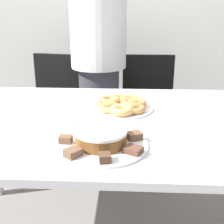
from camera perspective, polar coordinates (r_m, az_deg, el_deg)
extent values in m
cube|color=silver|center=(1.44, -0.57, -1.86)|extent=(1.71, 1.06, 0.03)
cylinder|color=#383842|center=(2.37, -2.30, -1.51)|extent=(0.29, 0.29, 0.82)
cylinder|color=silver|center=(2.21, -2.57, 16.44)|extent=(0.39, 0.39, 0.65)
cylinder|color=black|center=(2.59, -10.44, -9.73)|extent=(0.44, 0.44, 0.01)
cylinder|color=#262626|center=(2.49, -10.73, -5.56)|extent=(0.06, 0.06, 0.40)
cube|color=black|center=(2.41, -11.06, -0.81)|extent=(0.50, 0.50, 0.04)
cube|color=black|center=(2.52, -9.63, 5.68)|extent=(0.40, 0.09, 0.42)
cylinder|color=black|center=(2.53, 6.25, -10.25)|extent=(0.44, 0.44, 0.01)
cylinder|color=#262626|center=(2.43, 6.43, -6.00)|extent=(0.06, 0.06, 0.40)
cube|color=black|center=(2.34, 6.63, -1.14)|extent=(0.44, 0.44, 0.04)
cube|color=black|center=(2.47, 6.57, 5.54)|extent=(0.40, 0.03, 0.42)
cylinder|color=white|center=(1.17, -1.98, -6.09)|extent=(0.35, 0.35, 0.01)
cylinder|color=white|center=(1.57, 1.47, 0.75)|extent=(0.33, 0.33, 0.01)
cylinder|color=brown|center=(1.16, -2.00, -4.83)|extent=(0.19, 0.19, 0.05)
cylinder|color=white|center=(1.15, -2.02, -3.50)|extent=(0.19, 0.19, 0.01)
cube|color=brown|center=(1.27, -5.13, -3.10)|extent=(0.07, 0.07, 0.03)
cube|color=brown|center=(1.19, -8.48, -4.96)|extent=(0.05, 0.04, 0.03)
cube|color=brown|center=(1.08, -7.18, -7.38)|extent=(0.07, 0.07, 0.03)
cube|color=#513828|center=(1.04, -1.31, -8.35)|extent=(0.05, 0.05, 0.03)
cube|color=brown|center=(1.10, 3.91, -6.93)|extent=(0.08, 0.07, 0.02)
cube|color=brown|center=(1.21, 4.11, -4.34)|extent=(0.07, 0.06, 0.03)
cube|color=#513828|center=(1.28, 0.12, -3.00)|extent=(0.06, 0.07, 0.02)
torus|color=#C68447|center=(1.56, 1.48, 1.44)|extent=(0.11, 0.11, 0.03)
torus|color=#C68447|center=(1.57, 3.98, 1.57)|extent=(0.13, 0.13, 0.04)
torus|color=#D18E4C|center=(1.62, 3.53, 2.16)|extent=(0.12, 0.12, 0.03)
torus|color=#D18E4C|center=(1.65, 1.35, 2.45)|extent=(0.10, 0.10, 0.03)
torus|color=#C68447|center=(1.61, -0.37, 2.08)|extent=(0.12, 0.12, 0.04)
torus|color=#D18E4C|center=(1.56, -1.10, 1.45)|extent=(0.10, 0.10, 0.03)
torus|color=tan|center=(1.51, -0.45, 0.78)|extent=(0.12, 0.12, 0.03)
torus|color=#E5AD66|center=(1.47, 1.74, 0.35)|extent=(0.12, 0.12, 0.04)
torus|color=#D18E4C|center=(1.50, 3.91, 0.62)|extent=(0.12, 0.12, 0.03)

